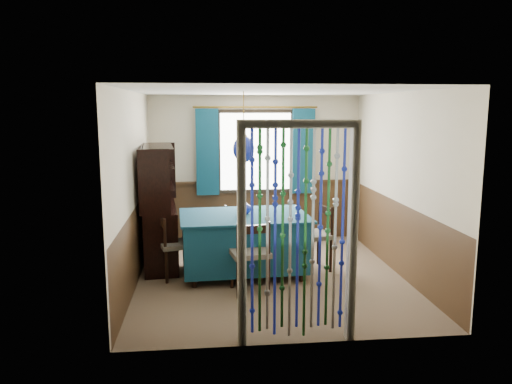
{
  "coord_description": "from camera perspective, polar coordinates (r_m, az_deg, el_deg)",
  "views": [
    {
      "loc": [
        -0.89,
        -6.52,
        2.28
      ],
      "look_at": [
        -0.17,
        0.23,
        1.14
      ],
      "focal_mm": 35.0,
      "sensor_mm": 36.0,
      "label": 1
    }
  ],
  "objects": [
    {
      "name": "wall_front",
      "position": [
        4.72,
        4.95,
        -3.12
      ],
      "size": [
        3.6,
        0.0,
        3.6
      ],
      "primitive_type": "plane",
      "rotation": [
        -1.57,
        0.0,
        0.0
      ],
      "color": "beige",
      "rests_on": "ground"
    },
    {
      "name": "bowl_shelf",
      "position": [
        7.07,
        -10.84,
        0.79
      ],
      "size": [
        0.26,
        0.26,
        0.05
      ],
      "primitive_type": "imported",
      "rotation": [
        0.0,
        0.0,
        0.34
      ],
      "color": "beige",
      "rests_on": "sideboard"
    },
    {
      "name": "sideboard",
      "position": [
        7.44,
        -11.0,
        -3.64
      ],
      "size": [
        0.59,
        1.38,
        1.76
      ],
      "rotation": [
        0.0,
        0.0,
        0.1
      ],
      "color": "black",
      "rests_on": "floor"
    },
    {
      "name": "wainscot_front",
      "position": [
        4.95,
        4.79,
        -11.58
      ],
      "size": [
        3.6,
        0.0,
        3.6
      ],
      "primitive_type": "plane",
      "rotation": [
        -1.57,
        0.0,
        0.0
      ],
      "color": "#422C19",
      "rests_on": "ground"
    },
    {
      "name": "wall_right",
      "position": [
        7.13,
        16.19,
        0.85
      ],
      "size": [
        0.0,
        4.0,
        4.0
      ],
      "primitive_type": "plane",
      "rotation": [
        1.57,
        0.0,
        -1.57
      ],
      "color": "beige",
      "rests_on": "ground"
    },
    {
      "name": "vase_table",
      "position": [
        6.9,
        -1.34,
        -1.74
      ],
      "size": [
        0.18,
        0.18,
        0.18
      ],
      "primitive_type": "imported",
      "rotation": [
        0.0,
        0.0,
        0.01
      ],
      "color": "#162598",
      "rests_on": "dining_table"
    },
    {
      "name": "wall_left",
      "position": [
        6.66,
        -13.84,
        0.36
      ],
      "size": [
        0.0,
        4.0,
        4.0
      ],
      "primitive_type": "plane",
      "rotation": [
        1.57,
        0.0,
        1.57
      ],
      "color": "beige",
      "rests_on": "ground"
    },
    {
      "name": "wainscot_back",
      "position": [
        8.73,
        -0.08,
        -2.22
      ],
      "size": [
        3.6,
        0.0,
        3.6
      ],
      "primitive_type": "plane",
      "rotation": [
        1.57,
        0.0,
        0.0
      ],
      "color": "#422C19",
      "rests_on": "ground"
    },
    {
      "name": "chair_left",
      "position": [
        6.85,
        -9.37,
        -5.98
      ],
      "size": [
        0.5,
        0.52,
        0.87
      ],
      "rotation": [
        0.0,
        0.0,
        -1.33
      ],
      "color": "black",
      "rests_on": "floor"
    },
    {
      "name": "vase_sideboard",
      "position": [
        7.63,
        -10.46,
        -0.46
      ],
      "size": [
        0.21,
        0.21,
        0.2
      ],
      "primitive_type": "imported",
      "rotation": [
        0.0,
        0.0,
        0.14
      ],
      "color": "beige",
      "rests_on": "sideboard"
    },
    {
      "name": "wainscot_left",
      "position": [
        6.82,
        -13.46,
        -5.87
      ],
      "size": [
        0.0,
        4.0,
        4.0
      ],
      "primitive_type": "plane",
      "rotation": [
        1.57,
        0.0,
        1.57
      ],
      "color": "#422C19",
      "rests_on": "ground"
    },
    {
      "name": "wall_back",
      "position": [
        8.63,
        -0.09,
        2.69
      ],
      "size": [
        3.6,
        0.0,
        3.6
      ],
      "primitive_type": "plane",
      "rotation": [
        1.57,
        0.0,
        0.0
      ],
      "color": "beige",
      "rests_on": "ground"
    },
    {
      "name": "floor",
      "position": [
        6.96,
        1.64,
        -9.58
      ],
      "size": [
        4.0,
        4.0,
        0.0
      ],
      "primitive_type": "plane",
      "color": "brown",
      "rests_on": "ground"
    },
    {
      "name": "window",
      "position": [
        8.55,
        -0.06,
        4.64
      ],
      "size": [
        1.32,
        0.12,
        1.42
      ],
      "primitive_type": "cube",
      "color": "black",
      "rests_on": "wall_back"
    },
    {
      "name": "chair_right",
      "position": [
        7.17,
        6.81,
        -4.95
      ],
      "size": [
        0.54,
        0.55,
        0.93
      ],
      "rotation": [
        0.0,
        0.0,
        1.81
      ],
      "color": "black",
      "rests_on": "floor"
    },
    {
      "name": "ceiling",
      "position": [
        6.58,
        1.75,
        11.45
      ],
      "size": [
        4.0,
        4.0,
        0.0
      ],
      "primitive_type": "plane",
      "rotation": [
        3.14,
        0.0,
        0.0
      ],
      "color": "silver",
      "rests_on": "ground"
    },
    {
      "name": "chair_far",
      "position": [
        7.67,
        -2.08,
        -4.42
      ],
      "size": [
        0.45,
        0.43,
        0.8
      ],
      "rotation": [
        0.0,
        0.0,
        3.29
      ],
      "color": "black",
      "rests_on": "floor"
    },
    {
      "name": "doorway",
      "position": [
        4.82,
        4.78,
        -5.28
      ],
      "size": [
        1.16,
        0.12,
        2.18
      ],
      "primitive_type": null,
      "color": "silver",
      "rests_on": "ground"
    },
    {
      "name": "pendant_lamp",
      "position": [
        6.71,
        -1.41,
        4.94
      ],
      "size": [
        0.29,
        0.29,
        0.94
      ],
      "color": "olive",
      "rests_on": "ceiling"
    },
    {
      "name": "dining_table",
      "position": [
        6.93,
        -1.37,
        -5.51
      ],
      "size": [
        1.81,
        1.3,
        0.84
      ],
      "rotation": [
        0.0,
        0.0,
        0.06
      ],
      "color": "navy",
      "rests_on": "floor"
    },
    {
      "name": "chair_near",
      "position": [
        6.23,
        -0.65,
        -7.12
      ],
      "size": [
        0.52,
        0.51,
        0.93
      ],
      "rotation": [
        0.0,
        0.0,
        0.16
      ],
      "color": "black",
      "rests_on": "floor"
    },
    {
      "name": "wainscot_right",
      "position": [
        7.27,
        15.81,
        -5.01
      ],
      "size": [
        0.0,
        4.0,
        4.0
      ],
      "primitive_type": "plane",
      "rotation": [
        1.57,
        0.0,
        -1.57
      ],
      "color": "#422C19",
      "rests_on": "ground"
    }
  ]
}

